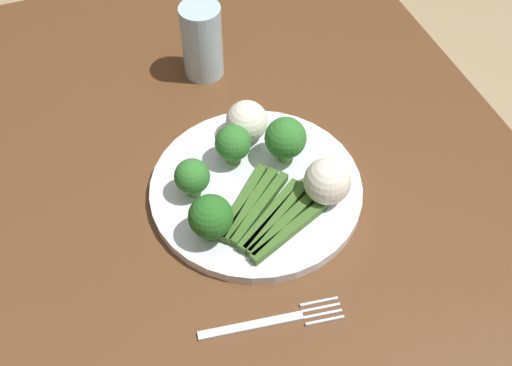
{
  "coord_description": "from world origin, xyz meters",
  "views": [
    {
      "loc": [
        0.42,
        -0.15,
        1.39
      ],
      "look_at": [
        -0.05,
        0.03,
        0.76
      ],
      "focal_mm": 43.86,
      "sensor_mm": 36.0,
      "label": 1
    }
  ],
  "objects": [
    {
      "name": "dining_table",
      "position": [
        0.0,
        0.0,
        0.63
      ],
      "size": [
        1.18,
        0.82,
        0.74
      ],
      "color": "brown",
      "rests_on": "ground_plane"
    },
    {
      "name": "plate",
      "position": [
        -0.05,
        0.03,
        0.75
      ],
      "size": [
        0.28,
        0.28,
        0.01
      ],
      "primitive_type": "cylinder",
      "color": "white",
      "rests_on": "dining_table"
    },
    {
      "name": "asparagus_bundle",
      "position": [
        -0.0,
        0.02,
        0.77
      ],
      "size": [
        0.14,
        0.15,
        0.01
      ],
      "rotation": [
        0.0,
        0.0,
        2.19
      ],
      "color": "#3D6626",
      "rests_on": "plate"
    },
    {
      "name": "broccoli_near_center",
      "position": [
        -0.11,
        0.01,
        0.79
      ],
      "size": [
        0.05,
        0.05,
        0.06
      ],
      "color": "#609E3D",
      "rests_on": "plate"
    },
    {
      "name": "broccoli_back",
      "position": [
        -0.07,
        -0.05,
        0.79
      ],
      "size": [
        0.05,
        0.05,
        0.06
      ],
      "color": "#609E3D",
      "rests_on": "plate"
    },
    {
      "name": "broccoli_left",
      "position": [
        -0.0,
        -0.05,
        0.8
      ],
      "size": [
        0.05,
        0.05,
        0.07
      ],
      "color": "#568E33",
      "rests_on": "plate"
    },
    {
      "name": "broccoli_outer_edge",
      "position": [
        -0.08,
        0.08,
        0.8
      ],
      "size": [
        0.05,
        0.05,
        0.07
      ],
      "color": "#609E3D",
      "rests_on": "plate"
    },
    {
      "name": "cauliflower_right",
      "position": [
        -0.01,
        0.1,
        0.79
      ],
      "size": [
        0.06,
        0.06,
        0.06
      ],
      "primitive_type": "sphere",
      "color": "white",
      "rests_on": "plate"
    },
    {
      "name": "cauliflower_front",
      "position": [
        -0.14,
        0.05,
        0.79
      ],
      "size": [
        0.06,
        0.06,
        0.06
      ],
      "primitive_type": "sphere",
      "color": "white",
      "rests_on": "plate"
    },
    {
      "name": "fork",
      "position": [
        0.13,
        -0.02,
        0.75
      ],
      "size": [
        0.04,
        0.17,
        0.0
      ],
      "rotation": [
        0.0,
        0.0,
        1.43
      ],
      "color": "silver",
      "rests_on": "dining_table"
    },
    {
      "name": "water_glass",
      "position": [
        -0.31,
        0.04,
        0.8
      ],
      "size": [
        0.06,
        0.06,
        0.12
      ],
      "primitive_type": "cylinder",
      "color": "silver",
      "rests_on": "dining_table"
    }
  ]
}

